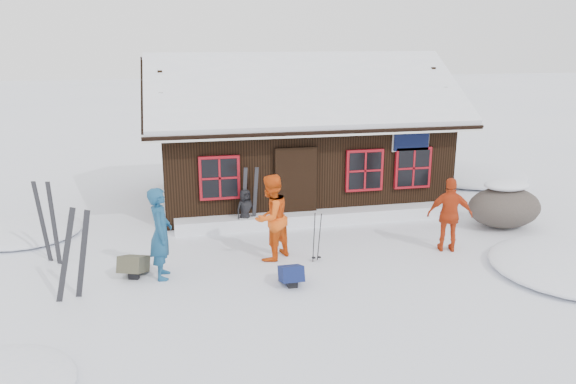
# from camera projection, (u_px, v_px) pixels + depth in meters

# --- Properties ---
(ground) EXTENTS (120.00, 120.00, 0.00)m
(ground) POSITION_uv_depth(u_px,v_px,m) (281.00, 259.00, 12.59)
(ground) COLOR white
(ground) RESTS_ON ground
(mountain_hut) EXTENTS (8.90, 6.09, 4.42)m
(mountain_hut) POSITION_uv_depth(u_px,v_px,m) (296.00, 147.00, 17.17)
(mountain_hut) COLOR black
(mountain_hut) RESTS_ON ground
(snow_drift) EXTENTS (7.60, 0.60, 0.35)m
(snow_drift) POSITION_uv_depth(u_px,v_px,m) (319.00, 217.00, 14.97)
(snow_drift) COLOR white
(snow_drift) RESTS_ON ground
(snow_mounds) EXTENTS (20.60, 13.20, 0.48)m
(snow_mounds) POSITION_uv_depth(u_px,v_px,m) (329.00, 228.00, 14.68)
(snow_mounds) COLOR white
(snow_mounds) RESTS_ON ground
(skier_teal) EXTENTS (0.49, 0.72, 1.92)m
(skier_teal) POSITION_uv_depth(u_px,v_px,m) (161.00, 233.00, 11.40)
(skier_teal) COLOR navy
(skier_teal) RESTS_ON ground
(skier_orange_left) EXTENTS (1.19, 1.17, 1.94)m
(skier_orange_left) POSITION_uv_depth(u_px,v_px,m) (271.00, 218.00, 12.37)
(skier_orange_left) COLOR #E2500F
(skier_orange_left) RESTS_ON ground
(skier_orange_right) EXTENTS (1.10, 0.72, 1.74)m
(skier_orange_right) POSITION_uv_depth(u_px,v_px,m) (450.00, 215.00, 12.88)
(skier_orange_right) COLOR #BD3613
(skier_orange_right) RESTS_ON ground
(skier_crouched) EXTENTS (0.62, 0.52, 1.07)m
(skier_crouched) POSITION_uv_depth(u_px,v_px,m) (245.00, 209.00, 14.42)
(skier_crouched) COLOR black
(skier_crouched) RESTS_ON ground
(boulder) EXTENTS (1.93, 1.44, 1.13)m
(boulder) POSITION_uv_depth(u_px,v_px,m) (504.00, 206.00, 14.61)
(boulder) COLOR #534942
(boulder) RESTS_ON ground
(ski_pair_left) EXTENTS (0.79, 0.28, 1.85)m
(ski_pair_left) POSITION_uv_depth(u_px,v_px,m) (74.00, 255.00, 10.45)
(ski_pair_left) COLOR black
(ski_pair_left) RESTS_ON ground
(ski_pair_mid) EXTENTS (0.50, 0.32, 1.89)m
(ski_pair_mid) POSITION_uv_depth(u_px,v_px,m) (48.00, 224.00, 12.20)
(ski_pair_mid) COLOR black
(ski_pair_mid) RESTS_ON ground
(ski_pair_right) EXTENTS (0.49, 0.10, 1.69)m
(ski_pair_right) POSITION_uv_depth(u_px,v_px,m) (250.00, 200.00, 14.37)
(ski_pair_right) COLOR black
(ski_pair_right) RESTS_ON ground
(ski_poles) EXTENTS (0.21, 0.10, 1.15)m
(ski_poles) POSITION_uv_depth(u_px,v_px,m) (317.00, 238.00, 12.35)
(ski_poles) COLOR black
(ski_poles) RESTS_ON ground
(backpack_blue) EXTENTS (0.43, 0.57, 0.31)m
(backpack_blue) POSITION_uv_depth(u_px,v_px,m) (291.00, 277.00, 11.26)
(backpack_blue) COLOR #111B4C
(backpack_blue) RESTS_ON ground
(backpack_olive) EXTENTS (0.66, 0.75, 0.34)m
(backpack_olive) POSITION_uv_depth(u_px,v_px,m) (134.00, 268.00, 11.67)
(backpack_olive) COLOR #454331
(backpack_olive) RESTS_ON ground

